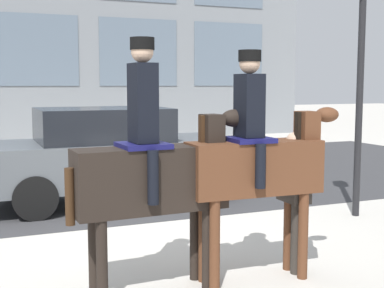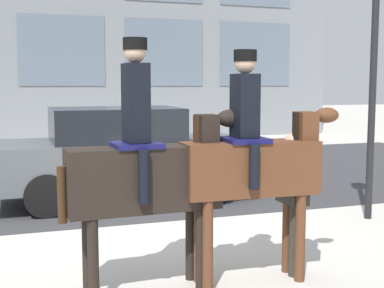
% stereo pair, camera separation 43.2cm
% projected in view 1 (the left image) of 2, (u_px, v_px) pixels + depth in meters
% --- Properties ---
extents(ground_plane, '(80.00, 80.00, 0.00)m').
position_uv_depth(ground_plane, '(143.00, 233.00, 7.68)').
color(ground_plane, beige).
extents(road_surface, '(21.97, 8.50, 0.01)m').
position_uv_depth(road_surface, '(80.00, 179.00, 12.04)').
color(road_surface, '#38383A').
rests_on(road_surface, ground_plane).
extents(mounted_horse_lead, '(1.99, 0.65, 2.59)m').
position_uv_depth(mounted_horse_lead, '(154.00, 170.00, 5.38)').
color(mounted_horse_lead, black).
rests_on(mounted_horse_lead, ground_plane).
extents(mounted_horse_companion, '(1.86, 0.65, 2.49)m').
position_uv_depth(mounted_horse_companion, '(257.00, 162.00, 5.73)').
color(mounted_horse_companion, '#59331E').
rests_on(mounted_horse_companion, ground_plane).
extents(pedestrian_bystander, '(0.83, 0.43, 1.60)m').
position_uv_depth(pedestrian_bystander, '(293.00, 191.00, 6.01)').
color(pedestrian_bystander, '#332D28').
rests_on(pedestrian_bystander, ground_plane).
extents(street_car_near_lane, '(4.54, 1.87, 1.71)m').
position_uv_depth(street_car_near_lane, '(108.00, 154.00, 9.63)').
color(street_car_near_lane, '#51565B').
rests_on(street_car_near_lane, ground_plane).
extents(traffic_light, '(0.24, 0.29, 4.26)m').
position_uv_depth(traffic_light, '(362.00, 39.00, 8.40)').
color(traffic_light, black).
rests_on(traffic_light, ground_plane).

